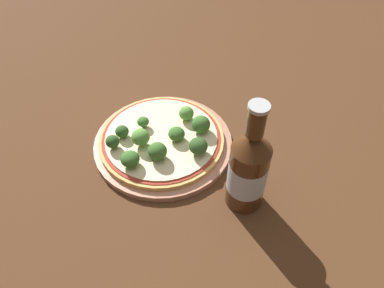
% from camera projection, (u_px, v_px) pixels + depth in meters
% --- Properties ---
extents(ground_plane, '(3.00, 3.00, 0.00)m').
position_uv_depth(ground_plane, '(167.00, 145.00, 0.73)').
color(ground_plane, '#4C2D19').
extents(plate, '(0.27, 0.27, 0.01)m').
position_uv_depth(plate, '(163.00, 143.00, 0.73)').
color(plate, tan).
rests_on(plate, ground_plane).
extents(pizza, '(0.24, 0.24, 0.01)m').
position_uv_depth(pizza, '(161.00, 140.00, 0.72)').
color(pizza, tan).
rests_on(pizza, plate).
extents(broccoli_floret_0, '(0.04, 0.04, 0.03)m').
position_uv_depth(broccoli_floret_0, '(201.00, 124.00, 0.71)').
color(broccoli_floret_0, '#6B8E51').
rests_on(broccoli_floret_0, pizza).
extents(broccoli_floret_1, '(0.03, 0.03, 0.03)m').
position_uv_depth(broccoli_floret_1, '(186.00, 113.00, 0.73)').
color(broccoli_floret_1, '#6B8E51').
rests_on(broccoli_floret_1, pizza).
extents(broccoli_floret_2, '(0.03, 0.03, 0.04)m').
position_uv_depth(broccoli_floret_2, '(141.00, 137.00, 0.68)').
color(broccoli_floret_2, '#6B8E51').
rests_on(broccoli_floret_2, pizza).
extents(broccoli_floret_3, '(0.03, 0.03, 0.03)m').
position_uv_depth(broccoli_floret_3, '(113.00, 142.00, 0.68)').
color(broccoli_floret_3, '#6B8E51').
rests_on(broccoli_floret_3, pizza).
extents(broccoli_floret_4, '(0.03, 0.03, 0.03)m').
position_uv_depth(broccoli_floret_4, '(177.00, 134.00, 0.70)').
color(broccoli_floret_4, '#6B8E51').
rests_on(broccoli_floret_4, pizza).
extents(broccoli_floret_5, '(0.03, 0.03, 0.03)m').
position_uv_depth(broccoli_floret_5, '(198.00, 146.00, 0.67)').
color(broccoli_floret_5, '#6B8E51').
rests_on(broccoli_floret_5, pizza).
extents(broccoli_floret_6, '(0.03, 0.03, 0.02)m').
position_uv_depth(broccoli_floret_6, '(122.00, 132.00, 0.70)').
color(broccoli_floret_6, '#6B8E51').
rests_on(broccoli_floret_6, pizza).
extents(broccoli_floret_7, '(0.03, 0.03, 0.03)m').
position_uv_depth(broccoli_floret_7, '(130.00, 159.00, 0.65)').
color(broccoli_floret_7, '#6B8E51').
rests_on(broccoli_floret_7, pizza).
extents(broccoli_floret_8, '(0.02, 0.02, 0.02)m').
position_uv_depth(broccoli_floret_8, '(143.00, 122.00, 0.72)').
color(broccoli_floret_8, '#6B8E51').
rests_on(broccoli_floret_8, pizza).
extents(broccoli_floret_9, '(0.03, 0.03, 0.03)m').
position_uv_depth(broccoli_floret_9, '(157.00, 151.00, 0.66)').
color(broccoli_floret_9, '#6B8E51').
rests_on(broccoli_floret_9, pizza).
extents(beer_bottle, '(0.06, 0.06, 0.22)m').
position_uv_depth(beer_bottle, '(248.00, 169.00, 0.59)').
color(beer_bottle, '#472814').
rests_on(beer_bottle, ground_plane).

